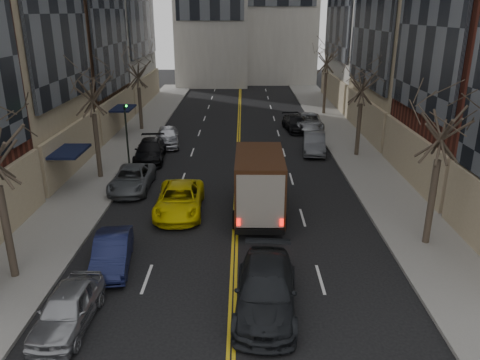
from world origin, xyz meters
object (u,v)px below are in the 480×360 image
(observer_sedan, at_px, (266,290))
(pedestrian, at_px, (267,179))
(ups_truck, at_px, (259,184))
(taxi, at_px, (180,200))

(observer_sedan, relative_size, pedestrian, 2.91)
(observer_sedan, bearing_deg, pedestrian, 91.38)
(ups_truck, relative_size, pedestrian, 3.38)
(taxi, xyz_separation_m, pedestrian, (4.76, 2.63, 0.22))
(ups_truck, xyz_separation_m, observer_sedan, (-0.00, -8.30, -0.98))
(ups_truck, relative_size, observer_sedan, 1.16)
(taxi, relative_size, pedestrian, 2.76)
(pedestrian, bearing_deg, ups_truck, 154.45)
(ups_truck, distance_m, observer_sedan, 8.35)
(observer_sedan, height_order, pedestrian, pedestrian)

